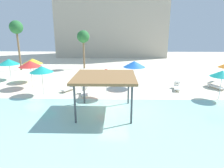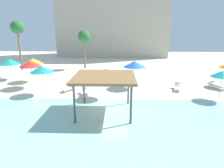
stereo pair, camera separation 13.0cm
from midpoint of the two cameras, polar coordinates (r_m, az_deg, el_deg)
ground_plane at (r=16.25m, az=0.68°, el=-6.32°), size 80.00×80.00×0.00m
lagoon_water at (r=11.53m, az=0.13°, el=-15.98°), size 44.00×13.50×0.04m
shade_pavilion at (r=14.20m, az=-1.96°, el=1.75°), size 4.37×4.37×2.84m
beach_umbrella_yellow_0 at (r=25.03m, az=-21.61°, el=6.14°), size 2.26×2.26×2.75m
beach_umbrella_teal_2 at (r=27.20m, az=-27.28°, el=5.76°), size 2.45×2.45×2.58m
beach_umbrella_red_3 at (r=22.42m, az=-22.23°, el=5.45°), size 2.32×2.32×2.89m
beach_umbrella_teal_4 at (r=19.53m, az=-19.40°, el=4.08°), size 2.14×2.14×2.77m
beach_umbrella_red_5 at (r=17.56m, az=-1.51°, el=3.49°), size 2.07×2.07×2.67m
beach_umbrella_teal_6 at (r=19.56m, az=29.43°, el=2.56°), size 2.00×2.00×2.61m
beach_umbrella_blue_7 at (r=20.91m, az=6.68°, el=5.71°), size 2.32×2.32×2.84m
lounge_chair_1 at (r=21.56m, az=18.51°, el=-0.67°), size 1.04×1.98×0.74m
lounge_chair_2 at (r=20.59m, az=-11.67°, el=-0.92°), size 1.54×1.92×0.74m
lounge_chair_3 at (r=18.98m, az=-7.66°, el=-2.15°), size 0.85×1.96×0.74m
lounge_chair_4 at (r=23.43m, az=27.72°, el=-0.42°), size 1.28×1.98×0.74m
lounge_chair_5 at (r=23.30m, az=-4.96°, el=1.27°), size 1.00×1.98×0.74m
palm_tree_0 at (r=31.48m, az=-7.95°, el=13.14°), size 1.90×1.90×5.89m
palm_tree_1 at (r=32.86m, az=-25.48°, el=14.18°), size 1.90×1.90×7.26m
hotel_block_0 at (r=47.64m, az=0.31°, el=20.62°), size 23.89×9.93×20.54m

